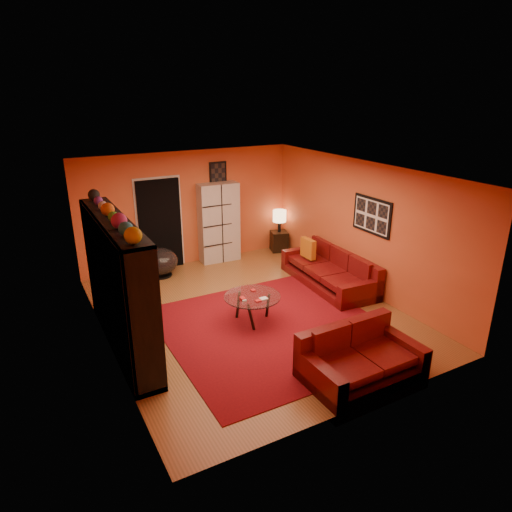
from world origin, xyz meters
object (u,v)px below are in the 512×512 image
entertainment_unit (119,285)px  bowl_chair (160,262)px  table_lamp (280,216)px  sofa (332,271)px  side_table (279,241)px  storage_cabinet (219,223)px  loveseat (358,357)px  tv (122,288)px  coffee_table (252,299)px

entertainment_unit → bowl_chair: bearing=61.1°
bowl_chair → table_lamp: size_ratio=1.40×
sofa → side_table: sofa is taller
storage_cabinet → loveseat: bearing=-89.7°
tv → side_table: (4.47, 2.64, -0.72)m
storage_cabinet → side_table: (1.60, -0.11, -0.68)m
tv → storage_cabinet: size_ratio=0.47×
loveseat → coffee_table: loveseat is taller
table_lamp → side_table: bearing=45.0°
entertainment_unit → tv: 0.11m
entertainment_unit → loveseat: entertainment_unit is taller
side_table → entertainment_unit: bearing=-149.3°
side_table → table_lamp: table_lamp is taller
storage_cabinet → side_table: size_ratio=3.71×
coffee_table → storage_cabinet: 3.24m
tv → storage_cabinet: storage_cabinet is taller
tv → loveseat: size_ratio=0.52×
storage_cabinet → side_table: 1.74m
sofa → bowl_chair: bearing=148.8°
coffee_table → side_table: 3.82m
storage_cabinet → side_table: bearing=-1.7°
loveseat → side_table: 5.40m
entertainment_unit → side_table: 5.32m
sofa → table_lamp: table_lamp is taller
storage_cabinet → table_lamp: size_ratio=3.37×
side_table → table_lamp: 0.64m
loveseat → storage_cabinet: 5.25m
bowl_chair → side_table: bowl_chair is taller
bowl_chair → table_lamp: (3.15, 0.19, 0.56)m
sofa → bowl_chair: size_ratio=3.14×
coffee_table → storage_cabinet: size_ratio=0.53×
tv → sofa: size_ratio=0.36×
bowl_chair → side_table: (3.15, 0.19, -0.08)m
storage_cabinet → bowl_chair: storage_cabinet is taller
sofa → side_table: bearing=91.1°
sofa → side_table: size_ratio=4.85×
tv → loveseat: 3.72m
entertainment_unit → bowl_chair: (1.38, 2.50, -0.72)m
loveseat → storage_cabinet: storage_cabinet is taller
coffee_table → storage_cabinet: (0.77, 3.11, 0.48)m
entertainment_unit → loveseat: size_ratio=1.79×
storage_cabinet → coffee_table: bearing=-101.5°
table_lamp → tv: bearing=-149.5°
loveseat → bowl_chair: (-1.37, 4.91, 0.05)m
entertainment_unit → storage_cabinet: 4.05m
storage_cabinet → table_lamp: storage_cabinet is taller
bowl_chair → storage_cabinet: bearing=11.0°
entertainment_unit → loveseat: bearing=-41.3°
sofa → bowl_chair: (-3.04, 2.13, 0.05)m
entertainment_unit → side_table: size_ratio=6.00×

